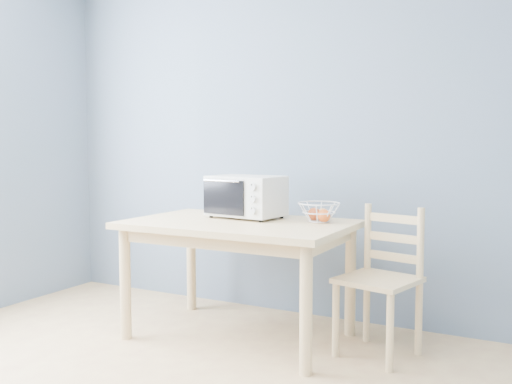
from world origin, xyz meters
The scene contains 5 objects.
room centered at (0.00, 0.00, 1.30)m, with size 4.01×4.51×2.61m.
dining_table centered at (-0.08, 1.59, 0.65)m, with size 1.40×0.90×0.75m.
toaster_oven centered at (-0.15, 1.76, 0.90)m, with size 0.51×0.39×0.28m.
fruit_basket centered at (0.38, 1.79, 0.81)m, with size 0.32×0.32×0.12m.
dining_chair centered at (0.81, 1.71, 0.43)m, with size 0.49×0.49×0.87m.
Camera 1 is at (1.69, -1.54, 1.23)m, focal length 40.00 mm.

